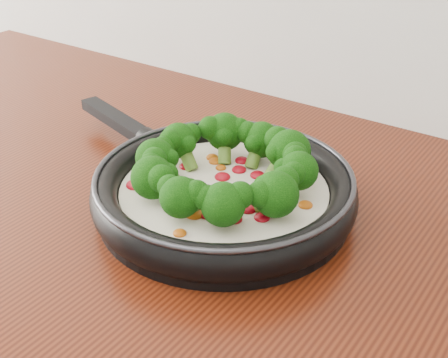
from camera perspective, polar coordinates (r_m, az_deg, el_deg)
The scene contains 1 object.
skillet at distance 0.81m, azimuth -0.09°, elevation -0.63°, with size 0.58×0.43×0.10m.
Camera 1 is at (0.54, 0.53, 1.35)m, focal length 49.29 mm.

